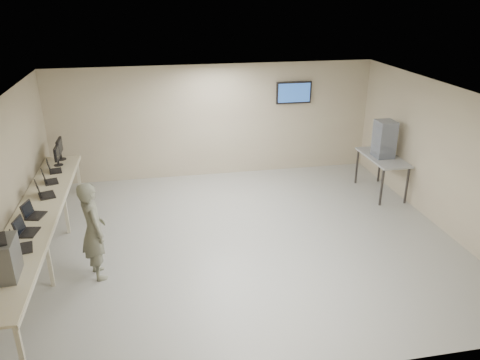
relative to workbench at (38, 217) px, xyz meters
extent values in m
cube|color=gray|center=(3.59, 0.00, -0.83)|extent=(8.00, 7.00, 0.01)
cube|color=silver|center=(3.59, 0.00, 1.97)|extent=(8.00, 7.00, 0.01)
cube|color=tan|center=(3.59, 3.50, 0.57)|extent=(8.00, 0.01, 2.80)
cube|color=tan|center=(3.59, -3.50, 0.57)|extent=(8.00, 0.01, 2.80)
cube|color=tan|center=(-0.41, 0.00, 0.57)|extent=(0.01, 7.00, 2.80)
cube|color=tan|center=(7.59, 0.00, 0.57)|extent=(0.01, 7.00, 2.80)
cube|color=#353131|center=(5.59, 3.48, 1.22)|extent=(0.15, 0.04, 0.15)
cube|color=black|center=(5.59, 3.44, 1.22)|extent=(0.90, 0.06, 0.55)
cube|color=navy|center=(5.59, 3.40, 1.22)|extent=(0.82, 0.01, 0.47)
cube|color=beige|center=(-0.01, 0.00, 0.05)|extent=(0.75, 6.00, 0.04)
cube|color=beige|center=(0.36, 0.00, 0.02)|extent=(0.02, 6.00, 0.06)
cube|color=beige|center=(0.29, -2.85, -0.40)|extent=(0.06, 0.06, 0.86)
cube|color=beige|center=(-0.31, -0.90, -0.40)|extent=(0.06, 0.06, 0.86)
cube|color=beige|center=(0.29, -0.90, -0.40)|extent=(0.06, 0.06, 0.86)
cube|color=beige|center=(-0.31, 0.90, -0.40)|extent=(0.06, 0.06, 0.86)
cube|color=beige|center=(0.29, 0.90, -0.40)|extent=(0.06, 0.06, 0.86)
cube|color=beige|center=(-0.31, 2.85, -0.40)|extent=(0.06, 0.06, 0.86)
cube|color=beige|center=(0.29, 2.85, -0.40)|extent=(0.06, 0.06, 0.86)
cube|color=black|center=(0.05, -1.22, 0.08)|extent=(0.32, 0.40, 0.02)
cube|color=black|center=(-0.08, -1.22, 0.22)|extent=(0.14, 0.34, 0.25)
cube|color=black|center=(-0.06, -1.22, 0.22)|extent=(0.11, 0.29, 0.21)
cube|color=black|center=(0.02, -0.73, 0.08)|extent=(0.31, 0.39, 0.02)
cube|color=black|center=(-0.10, -0.73, 0.22)|extent=(0.12, 0.34, 0.25)
cube|color=black|center=(-0.09, -0.73, 0.22)|extent=(0.10, 0.29, 0.21)
cube|color=black|center=(0.01, -0.13, 0.08)|extent=(0.33, 0.39, 0.02)
cube|color=black|center=(-0.11, -0.13, 0.22)|extent=(0.15, 0.33, 0.24)
cube|color=black|center=(-0.10, -0.13, 0.22)|extent=(0.12, 0.28, 0.20)
cube|color=black|center=(0.04, 0.72, 0.09)|extent=(0.37, 0.44, 0.02)
cube|color=black|center=(-0.10, 0.72, 0.23)|extent=(0.18, 0.36, 0.27)
cube|color=black|center=(-0.08, 0.72, 0.23)|extent=(0.14, 0.31, 0.22)
cube|color=black|center=(0.00, 1.39, 0.08)|extent=(0.33, 0.40, 0.02)
cube|color=black|center=(-0.12, 1.39, 0.22)|extent=(0.15, 0.33, 0.24)
cube|color=black|center=(-0.11, 1.39, 0.22)|extent=(0.12, 0.29, 0.20)
cube|color=black|center=(-0.02, 2.00, 0.08)|extent=(0.31, 0.38, 0.02)
cube|color=black|center=(-0.14, 2.00, 0.21)|extent=(0.13, 0.32, 0.24)
cube|color=black|center=(-0.12, 2.00, 0.21)|extent=(0.10, 0.28, 0.20)
cylinder|color=black|center=(-0.01, 2.37, 0.08)|extent=(0.19, 0.19, 0.01)
cube|color=black|center=(-0.01, 2.37, 0.17)|extent=(0.04, 0.03, 0.15)
cube|color=black|center=(-0.01, 2.37, 0.36)|extent=(0.05, 0.43, 0.29)
cube|color=black|center=(0.01, 2.37, 0.36)|extent=(0.00, 0.40, 0.25)
cylinder|color=black|center=(-0.01, 2.75, 0.08)|extent=(0.21, 0.21, 0.02)
cube|color=black|center=(-0.01, 2.75, 0.17)|extent=(0.04, 0.03, 0.17)
cube|color=black|center=(-0.01, 2.75, 0.39)|extent=(0.05, 0.48, 0.32)
cube|color=black|center=(0.02, 2.75, 0.39)|extent=(0.00, 0.44, 0.28)
imported|color=slate|center=(0.99, -0.73, 0.01)|extent=(0.59, 0.72, 1.68)
cube|color=#969696|center=(7.19, 1.56, 0.05)|extent=(0.70, 1.50, 0.04)
cube|color=#353131|center=(6.89, 0.91, -0.40)|extent=(0.04, 0.04, 0.86)
cube|color=#353131|center=(6.89, 2.21, -0.40)|extent=(0.04, 0.04, 0.86)
cube|color=#353131|center=(7.49, 0.91, -0.40)|extent=(0.04, 0.04, 0.86)
cube|color=#353131|center=(7.49, 2.21, -0.40)|extent=(0.04, 0.04, 0.86)
cube|color=gray|center=(7.17, 1.56, 0.18)|extent=(0.40, 0.44, 0.21)
cube|color=gray|center=(7.17, 1.56, 0.39)|extent=(0.40, 0.44, 0.21)
cube|color=gray|center=(7.17, 1.56, 0.60)|extent=(0.40, 0.44, 0.21)
cube|color=gray|center=(7.17, 1.56, 0.81)|extent=(0.40, 0.44, 0.21)
camera|label=1|loc=(2.05, -7.72, 3.65)|focal=35.00mm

